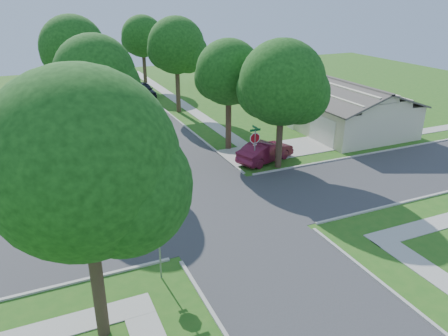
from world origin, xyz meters
The scene contains 20 objects.
ground centered at (0.00, 0.00, 0.00)m, with size 100.00×100.00×0.00m, color #285E19.
road_ns centered at (0.00, 0.00, 0.00)m, with size 7.00×100.00×0.02m, color #333335.
sidewalk_ne centered at (6.10, 26.00, 0.02)m, with size 1.20×40.00×0.04m, color #9E9B91.
sidewalk_nw centered at (-6.10, 26.00, 0.02)m, with size 1.20×40.00×0.04m, color #9E9B91.
driveway centered at (7.90, 7.10, 0.03)m, with size 8.80×3.60×0.05m, color #9E9B91.
stop_sign_sw centered at (-4.70, -4.70, 2.03)m, with size 1.05×0.80×2.98m.
stop_sign_ne centered at (4.70, 4.70, 2.03)m, with size 1.05×0.80×2.98m.
tree_e_near centered at (4.75, 9.01, 5.64)m, with size 4.97×4.80×8.28m.
tree_e_mid centered at (4.76, 21.01, 6.25)m, with size 5.59×5.40×9.21m.
tree_e_far centered at (4.75, 34.01, 5.98)m, with size 5.17×5.00×8.72m.
tree_w_near centered at (-4.64, 9.01, 6.12)m, with size 5.38×5.20×8.97m.
tree_w_mid centered at (-4.64, 21.01, 6.49)m, with size 5.80×5.60×9.56m.
tree_w_far centered at (-4.65, 34.01, 5.51)m, with size 4.76×4.60×8.04m.
tree_sw_corner centered at (-7.44, -6.99, 6.26)m, with size 6.21×6.00×9.55m.
tree_ne_corner centered at (6.36, 4.21, 5.59)m, with size 5.80×5.60×8.66m.
house_ne_near centered at (15.99, 11.00, 1.52)m, with size 8.42×13.60×4.23m.
house_ne_far centered at (15.99, 29.00, 1.52)m, with size 8.42×13.60×4.23m.
car_driveway centered at (6.00, 5.50, 0.75)m, with size 1.58×4.53×1.49m, color maroon.
car_curb_east centered at (3.20, 29.06, 0.80)m, with size 1.89×4.70×1.60m, color black.
car_curb_west centered at (-3.20, 45.75, 0.60)m, with size 1.68×4.14×1.20m, color black.
Camera 1 is at (-8.55, -19.92, 11.39)m, focal length 35.00 mm.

